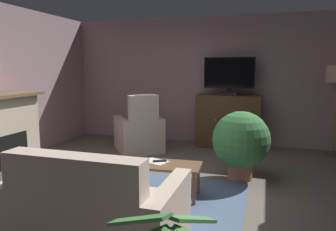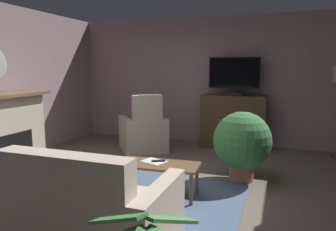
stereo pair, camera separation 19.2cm
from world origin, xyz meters
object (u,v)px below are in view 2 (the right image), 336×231
(fireplace, at_px, (5,134))
(tv_remote, at_px, (158,161))
(cat, at_px, (93,165))
(tv_cabinet, at_px, (233,123))
(television, at_px, (234,75))
(folded_newspaper, at_px, (154,161))
(sofa_floral, at_px, (88,215))
(potted_plant_leafy_by_curtain, at_px, (242,142))
(coffee_table, at_px, (158,168))
(armchair_by_fireplace, at_px, (143,133))

(fireplace, xyz_separation_m, tv_remote, (2.69, -0.16, -0.13))
(cat, bearing_deg, tv_cabinet, 49.88)
(television, relative_size, folded_newspaper, 3.30)
(fireplace, relative_size, television, 1.67)
(television, bearing_deg, sofa_floral, -99.16)
(folded_newspaper, xyz_separation_m, sofa_floral, (-0.07, -1.38, -0.10))
(folded_newspaper, distance_m, cat, 1.42)
(television, relative_size, potted_plant_leafy_by_curtain, 0.99)
(tv_cabinet, distance_m, coffee_table, 2.87)
(tv_cabinet, xyz_separation_m, sofa_floral, (-0.66, -4.14, -0.19))
(television, bearing_deg, armchair_by_fireplace, -154.52)
(folded_newspaper, xyz_separation_m, armchair_by_fireplace, (-1.02, 1.94, -0.08))
(fireplace, distance_m, potted_plant_leafy_by_curtain, 3.70)
(television, distance_m, cat, 3.17)
(coffee_table, height_order, sofa_floral, sofa_floral)
(tv_remote, height_order, sofa_floral, sofa_floral)
(potted_plant_leafy_by_curtain, relative_size, cat, 1.85)
(fireplace, bearing_deg, cat, 15.78)
(coffee_table, bearing_deg, potted_plant_leafy_by_curtain, 45.72)
(sofa_floral, height_order, cat, sofa_floral)
(sofa_floral, bearing_deg, tv_remote, 84.97)
(fireplace, bearing_deg, coffee_table, -4.76)
(fireplace, xyz_separation_m, folded_newspaper, (2.63, -0.16, -0.14))
(potted_plant_leafy_by_curtain, bearing_deg, fireplace, -168.77)
(television, bearing_deg, coffee_table, -100.67)
(tv_remote, distance_m, cat, 1.47)
(tv_cabinet, height_order, coffee_table, tv_cabinet)
(coffee_table, xyz_separation_m, sofa_floral, (-0.14, -1.32, -0.05))
(coffee_table, relative_size, sofa_floral, 0.73)
(armchair_by_fireplace, distance_m, potted_plant_leafy_by_curtain, 2.28)
(tv_remote, bearing_deg, armchair_by_fireplace, 91.95)
(cat, bearing_deg, television, 49.19)
(television, bearing_deg, cat, -130.81)
(fireplace, xyz_separation_m, armchair_by_fireplace, (1.62, 1.78, -0.22))
(coffee_table, bearing_deg, cat, 155.51)
(tv_cabinet, distance_m, cat, 2.92)
(fireplace, distance_m, tv_remote, 2.70)
(tv_remote, relative_size, folded_newspaper, 0.57)
(folded_newspaper, xyz_separation_m, cat, (-1.27, 0.55, -0.34))
(coffee_table, height_order, tv_remote, tv_remote)
(tv_cabinet, height_order, television, television)
(coffee_table, xyz_separation_m, armchair_by_fireplace, (-1.09, 2.00, -0.02))
(sofa_floral, bearing_deg, potted_plant_leafy_by_curtain, 64.93)
(coffee_table, bearing_deg, television, 79.33)
(tv_cabinet, distance_m, folded_newspaper, 2.82)
(television, bearing_deg, fireplace, -141.76)
(television, xyz_separation_m, potted_plant_leafy_by_curtain, (0.40, -1.82, -0.90))
(coffee_table, relative_size, tv_remote, 6.25)
(tv_remote, relative_size, sofa_floral, 0.12)
(fireplace, height_order, potted_plant_leafy_by_curtain, fireplace)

